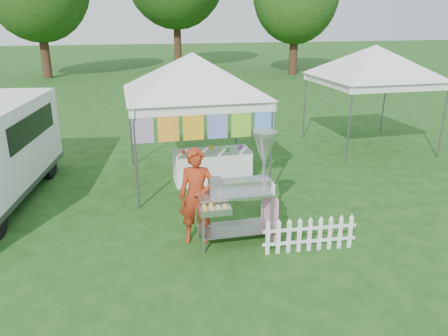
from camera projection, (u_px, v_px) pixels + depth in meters
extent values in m
plane|color=#194012|center=(231.00, 249.00, 7.44)|extent=(120.00, 120.00, 0.00)
cylinder|color=#59595E|center=(136.00, 160.00, 8.69)|extent=(0.04, 0.04, 2.10)
cylinder|color=#59595E|center=(271.00, 150.00, 9.32)|extent=(0.04, 0.04, 2.10)
cylinder|color=#59595E|center=(131.00, 127.00, 11.30)|extent=(0.04, 0.04, 2.10)
cylinder|color=#59595E|center=(236.00, 121.00, 11.93)|extent=(0.04, 0.04, 2.10)
cube|color=white|center=(205.00, 109.00, 8.70)|extent=(3.00, 0.03, 0.22)
cube|color=white|center=(184.00, 88.00, 11.30)|extent=(3.00, 0.03, 0.22)
pyramid|color=white|center=(192.00, 52.00, 9.67)|extent=(4.24, 4.24, 0.90)
cylinder|color=#59595E|center=(205.00, 105.00, 8.67)|extent=(3.00, 0.03, 0.03)
cube|color=teal|center=(143.00, 126.00, 8.51)|extent=(0.42, 0.01, 0.70)
cube|color=#EA491A|center=(168.00, 124.00, 8.62)|extent=(0.42, 0.01, 0.70)
cube|color=#EA5A1A|center=(193.00, 123.00, 8.73)|extent=(0.42, 0.01, 0.70)
cube|color=purple|center=(217.00, 122.00, 8.84)|extent=(0.42, 0.01, 0.70)
cube|color=#1A9E1A|center=(241.00, 120.00, 8.95)|extent=(0.42, 0.01, 0.70)
cube|color=blue|center=(264.00, 119.00, 9.06)|extent=(0.42, 0.01, 0.70)
cylinder|color=#59595E|center=(349.00, 127.00, 11.29)|extent=(0.04, 0.04, 2.10)
cylinder|color=#59595E|center=(443.00, 121.00, 11.92)|extent=(0.04, 0.04, 2.10)
cylinder|color=#59595E|center=(305.00, 106.00, 13.90)|extent=(0.04, 0.04, 2.10)
cylinder|color=#59595E|center=(384.00, 102.00, 14.52)|extent=(0.04, 0.04, 2.10)
cube|color=white|center=(402.00, 88.00, 11.29)|extent=(3.00, 0.03, 0.22)
cube|color=white|center=(348.00, 75.00, 13.90)|extent=(3.00, 0.03, 0.22)
pyramid|color=white|center=(376.00, 45.00, 12.27)|extent=(4.24, 4.24, 0.90)
cylinder|color=#59595E|center=(403.00, 85.00, 11.26)|extent=(3.00, 0.03, 0.03)
cylinder|color=#3A2215|center=(44.00, 46.00, 27.50)|extent=(0.56, 0.56, 3.96)
cylinder|color=#3A2215|center=(177.00, 35.00, 33.02)|extent=(0.56, 0.56, 4.84)
cylinder|color=#3A2215|center=(294.00, 48.00, 29.28)|extent=(0.56, 0.56, 3.52)
cylinder|color=gray|center=(203.00, 228.00, 7.14)|extent=(0.04, 0.04, 0.95)
cylinder|color=gray|center=(271.00, 221.00, 7.38)|extent=(0.04, 0.04, 0.95)
cylinder|color=gray|center=(198.00, 214.00, 7.64)|extent=(0.04, 0.04, 0.95)
cylinder|color=gray|center=(262.00, 208.00, 7.88)|extent=(0.04, 0.04, 0.95)
cube|color=gray|center=(234.00, 228.00, 7.58)|extent=(1.21, 0.62, 0.02)
cube|color=#B7B7BC|center=(234.00, 192.00, 7.35)|extent=(1.28, 0.65, 0.04)
cube|color=#B7B7BC|center=(245.00, 184.00, 7.41)|extent=(0.90, 0.28, 0.16)
cube|color=gray|center=(215.00, 185.00, 7.29)|extent=(0.22, 0.24, 0.23)
cylinder|color=gray|center=(264.00, 162.00, 7.36)|extent=(0.05, 0.05, 0.95)
cone|color=#B7B7BC|center=(265.00, 147.00, 7.27)|extent=(0.39, 0.39, 0.42)
cylinder|color=#B7B7BC|center=(265.00, 133.00, 7.19)|extent=(0.41, 0.41, 0.06)
cube|color=#B7B7BC|center=(215.00, 210.00, 6.93)|extent=(0.51, 0.33, 0.11)
cube|color=#F0A1C6|center=(270.00, 214.00, 7.64)|extent=(0.03, 0.79, 0.86)
cube|color=white|center=(273.00, 188.00, 7.16)|extent=(0.02, 0.15, 0.19)
imported|color=maroon|center=(197.00, 196.00, 7.44)|extent=(0.69, 0.53, 1.69)
cube|color=white|center=(17.00, 141.00, 10.95)|extent=(1.95, 0.98, 0.88)
cube|color=black|center=(33.00, 126.00, 9.34)|extent=(0.45, 2.67, 0.54)
cube|color=black|center=(18.00, 109.00, 11.05)|extent=(1.65, 0.30, 0.54)
cylinder|color=black|center=(48.00, 164.00, 10.65)|extent=(0.32, 0.69, 0.67)
cube|color=white|center=(268.00, 239.00, 7.18)|extent=(0.07, 0.03, 0.56)
cube|color=white|center=(278.00, 238.00, 7.21)|extent=(0.07, 0.03, 0.56)
cube|color=white|center=(289.00, 238.00, 7.24)|extent=(0.07, 0.03, 0.56)
cube|color=white|center=(299.00, 237.00, 7.26)|extent=(0.07, 0.03, 0.56)
cube|color=white|center=(310.00, 236.00, 7.29)|extent=(0.07, 0.03, 0.56)
cube|color=white|center=(320.00, 235.00, 7.32)|extent=(0.07, 0.03, 0.56)
cube|color=white|center=(330.00, 234.00, 7.34)|extent=(0.07, 0.03, 0.56)
cube|color=white|center=(340.00, 233.00, 7.37)|extent=(0.07, 0.03, 0.56)
cube|color=white|center=(350.00, 233.00, 7.40)|extent=(0.07, 0.03, 0.56)
cube|color=white|center=(309.00, 241.00, 7.32)|extent=(1.62, 0.15, 0.05)
cube|color=white|center=(310.00, 228.00, 7.24)|extent=(1.62, 0.15, 0.05)
cube|color=white|center=(212.00, 166.00, 10.39)|extent=(1.80, 0.70, 0.77)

